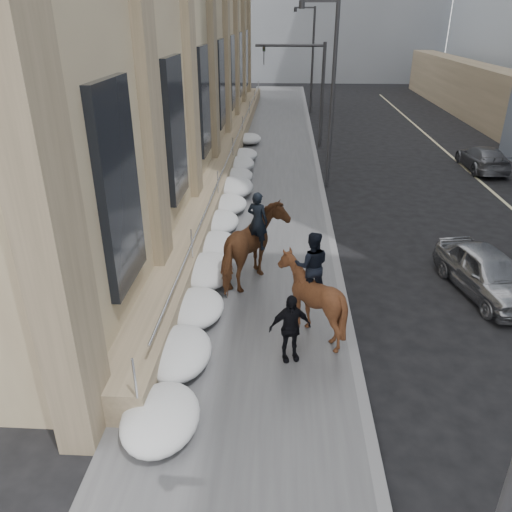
{
  "coord_description": "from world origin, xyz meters",
  "views": [
    {
      "loc": [
        0.85,
        -9.11,
        7.36
      ],
      "look_at": [
        0.17,
        2.57,
        1.7
      ],
      "focal_mm": 35.0,
      "sensor_mm": 36.0,
      "label": 1
    }
  ],
  "objects_px": {
    "mounted_horse_left": "(254,246)",
    "pedestrian": "(290,328)",
    "car_silver": "(487,272)",
    "car_grey": "(483,158)",
    "mounted_horse_right": "(311,293)"
  },
  "relations": [
    {
      "from": "car_silver",
      "to": "car_grey",
      "type": "xyz_separation_m",
      "value": [
        4.44,
        13.24,
        -0.05
      ]
    },
    {
      "from": "pedestrian",
      "to": "car_silver",
      "type": "height_order",
      "value": "pedestrian"
    },
    {
      "from": "mounted_horse_right",
      "to": "car_grey",
      "type": "bearing_deg",
      "value": -122.44
    },
    {
      "from": "mounted_horse_right",
      "to": "car_silver",
      "type": "xyz_separation_m",
      "value": [
        5.2,
        2.46,
        -0.56
      ]
    },
    {
      "from": "mounted_horse_left",
      "to": "car_grey",
      "type": "bearing_deg",
      "value": -107.1
    },
    {
      "from": "mounted_horse_left",
      "to": "pedestrian",
      "type": "bearing_deg",
      "value": 129.24
    },
    {
      "from": "car_silver",
      "to": "pedestrian",
      "type": "bearing_deg",
      "value": -160.22
    },
    {
      "from": "pedestrian",
      "to": "car_grey",
      "type": "height_order",
      "value": "pedestrian"
    },
    {
      "from": "pedestrian",
      "to": "car_silver",
      "type": "relative_size",
      "value": 0.42
    },
    {
      "from": "car_silver",
      "to": "car_grey",
      "type": "relative_size",
      "value": 0.92
    },
    {
      "from": "pedestrian",
      "to": "mounted_horse_right",
      "type": "bearing_deg",
      "value": 49.73
    },
    {
      "from": "mounted_horse_right",
      "to": "pedestrian",
      "type": "distance_m",
      "value": 1.26
    },
    {
      "from": "mounted_horse_left",
      "to": "pedestrian",
      "type": "distance_m",
      "value": 3.79
    },
    {
      "from": "mounted_horse_left",
      "to": "mounted_horse_right",
      "type": "bearing_deg",
      "value": 144.88
    },
    {
      "from": "mounted_horse_left",
      "to": "car_silver",
      "type": "xyz_separation_m",
      "value": [
        6.75,
        -0.04,
        -0.63
      ]
    }
  ]
}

